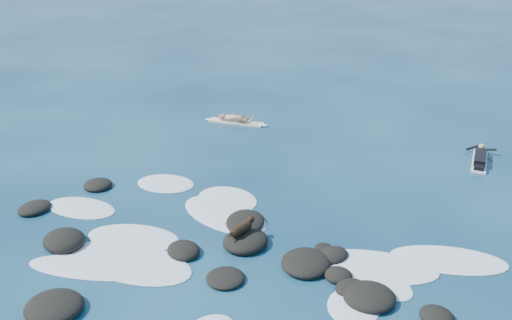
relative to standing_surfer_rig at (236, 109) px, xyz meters
The scene contains 6 objects.
ground 10.13m from the standing_surfer_rig, 62.48° to the right, with size 160.00×160.00×0.00m, color #0A2642.
reef_rocks 11.95m from the standing_surfer_rig, 62.22° to the right, with size 14.24×7.79×0.59m.
breaking_foam 10.68m from the standing_surfer_rig, 59.23° to the right, with size 14.45×8.07×0.12m.
standing_surfer_rig is the anchor object (origin of this frame).
paddling_surfer_rig 10.68m from the standing_surfer_rig, ahead, with size 1.17×2.63×0.45m.
dog 10.35m from the standing_surfer_rig, 57.36° to the right, with size 0.43×1.22×0.78m.
Camera 1 is at (8.47, -12.14, 9.13)m, focal length 40.00 mm.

